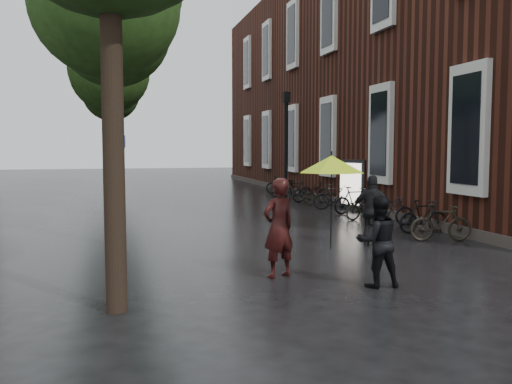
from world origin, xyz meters
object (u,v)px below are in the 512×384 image
object	(u,v)px
person_burgundy	(279,228)
ad_lightbox	(354,185)
person_black	(378,241)
pedestrian_walking	(373,211)
parked_bicycles	(334,198)
lamp_post	(286,143)

from	to	relation	value
person_burgundy	ad_lightbox	distance (m)	11.77
person_burgundy	person_black	distance (m)	1.90
person_black	ad_lightbox	xyz separation A→B (m)	(4.74, 11.12, 0.19)
person_black	ad_lightbox	world-z (taller)	ad_lightbox
person_black	pedestrian_walking	xyz separation A→B (m)	(1.78, 3.69, 0.08)
person_black	pedestrian_walking	bearing A→B (deg)	-109.14
parked_bicycles	lamp_post	size ratio (longest dim) A/B	3.72
parked_bicycles	lamp_post	xyz separation A→B (m)	(-2.90, -2.60, 2.18)
pedestrian_walking	ad_lightbox	size ratio (longest dim) A/B	0.89
pedestrian_walking	ad_lightbox	distance (m)	8.00
person_burgundy	ad_lightbox	world-z (taller)	ad_lightbox
parked_bicycles	pedestrian_walking	bearing A→B (deg)	-106.39
person_burgundy	pedestrian_walking	xyz separation A→B (m)	(3.29, 2.54, -0.06)
person_black	parked_bicycles	bearing A→B (deg)	-102.89
person_black	lamp_post	size ratio (longest dim) A/B	0.38
person_burgundy	pedestrian_walking	size ratio (longest dim) A/B	1.06
person_black	lamp_post	bearing A→B (deg)	-90.93
parked_bicycles	person_burgundy	bearing A→B (deg)	-118.30
person_burgundy	parked_bicycles	xyz separation A→B (m)	(5.60, 10.40, -0.49)
lamp_post	ad_lightbox	bearing A→B (deg)	31.48
pedestrian_walking	parked_bicycles	bearing A→B (deg)	-74.04
person_black	pedestrian_walking	size ratio (longest dim) A/B	0.91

